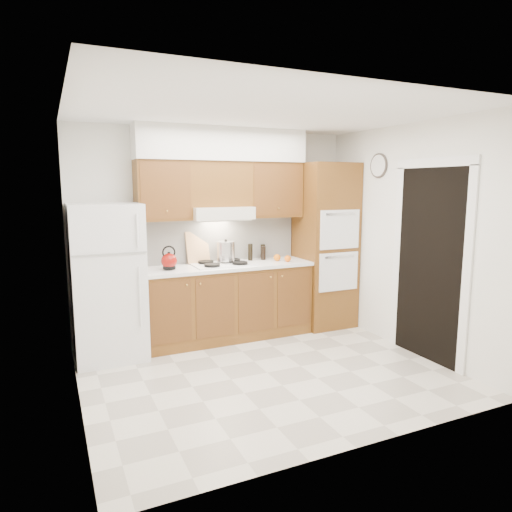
# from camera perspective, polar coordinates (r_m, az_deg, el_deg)

# --- Properties ---
(floor) EXTENTS (3.60, 3.60, 0.00)m
(floor) POSITION_cam_1_polar(r_m,az_deg,el_deg) (4.86, 1.41, -14.36)
(floor) COLOR beige
(floor) RESTS_ON ground
(ceiling) EXTENTS (3.60, 3.60, 0.00)m
(ceiling) POSITION_cam_1_polar(r_m,az_deg,el_deg) (4.51, 1.54, 17.60)
(ceiling) COLOR white
(ceiling) RESTS_ON wall_back
(wall_back) EXTENTS (3.60, 0.02, 2.60)m
(wall_back) POSITION_cam_1_polar(r_m,az_deg,el_deg) (5.88, -4.98, 2.84)
(wall_back) COLOR white
(wall_back) RESTS_ON floor
(wall_left) EXTENTS (0.02, 3.00, 2.60)m
(wall_left) POSITION_cam_1_polar(r_m,az_deg,el_deg) (4.06, -22.03, -0.52)
(wall_left) COLOR white
(wall_left) RESTS_ON floor
(wall_right) EXTENTS (0.02, 3.00, 2.60)m
(wall_right) POSITION_cam_1_polar(r_m,az_deg,el_deg) (5.53, 18.48, 2.03)
(wall_right) COLOR white
(wall_right) RESTS_ON floor
(fridge) EXTENTS (0.75, 0.72, 1.72)m
(fridge) POSITION_cam_1_polar(r_m,az_deg,el_deg) (5.28, -18.07, -3.09)
(fridge) COLOR white
(fridge) RESTS_ON floor
(base_cabinets) EXTENTS (2.11, 0.60, 0.90)m
(base_cabinets) POSITION_cam_1_polar(r_m,az_deg,el_deg) (5.76, -3.62, -5.87)
(base_cabinets) COLOR brown
(base_cabinets) RESTS_ON floor
(countertop) EXTENTS (2.13, 0.62, 0.04)m
(countertop) POSITION_cam_1_polar(r_m,az_deg,el_deg) (5.65, -3.63, -1.28)
(countertop) COLOR white
(countertop) RESTS_ON base_cabinets
(backsplash) EXTENTS (2.11, 0.03, 0.56)m
(backsplash) POSITION_cam_1_polar(r_m,az_deg,el_deg) (5.88, -4.69, 2.06)
(backsplash) COLOR white
(backsplash) RESTS_ON countertop
(oven_cabinet) EXTENTS (0.70, 0.65, 2.20)m
(oven_cabinet) POSITION_cam_1_polar(r_m,az_deg,el_deg) (6.25, 8.61, 1.29)
(oven_cabinet) COLOR brown
(oven_cabinet) RESTS_ON floor
(upper_cab_left) EXTENTS (0.63, 0.33, 0.70)m
(upper_cab_left) POSITION_cam_1_polar(r_m,az_deg,el_deg) (5.48, -11.58, 8.02)
(upper_cab_left) COLOR brown
(upper_cab_left) RESTS_ON wall_back
(upper_cab_right) EXTENTS (0.73, 0.33, 0.70)m
(upper_cab_right) POSITION_cam_1_polar(r_m,az_deg,el_deg) (5.97, 2.03, 8.25)
(upper_cab_right) COLOR brown
(upper_cab_right) RESTS_ON wall_back
(range_hood) EXTENTS (0.75, 0.45, 0.15)m
(range_hood) POSITION_cam_1_polar(r_m,az_deg,el_deg) (5.64, -4.48, 5.39)
(range_hood) COLOR silver
(range_hood) RESTS_ON wall_back
(upper_cab_over_hood) EXTENTS (0.75, 0.33, 0.55)m
(upper_cab_over_hood) POSITION_cam_1_polar(r_m,az_deg,el_deg) (5.68, -4.73, 8.95)
(upper_cab_over_hood) COLOR brown
(upper_cab_over_hood) RESTS_ON range_hood
(soffit) EXTENTS (2.13, 0.36, 0.40)m
(soffit) POSITION_cam_1_polar(r_m,az_deg,el_deg) (5.70, -4.26, 13.73)
(soffit) COLOR silver
(soffit) RESTS_ON wall_back
(cooktop) EXTENTS (0.74, 0.50, 0.01)m
(cooktop) POSITION_cam_1_polar(r_m,az_deg,el_deg) (5.65, -4.17, -1.03)
(cooktop) COLOR white
(cooktop) RESTS_ON countertop
(doorway) EXTENTS (0.02, 0.90, 2.10)m
(doorway) POSITION_cam_1_polar(r_m,az_deg,el_deg) (5.31, 20.82, -1.09)
(doorway) COLOR black
(doorway) RESTS_ON floor
(wall_clock) EXTENTS (0.02, 0.30, 0.30)m
(wall_clock) POSITION_cam_1_polar(r_m,az_deg,el_deg) (5.90, 15.09, 10.86)
(wall_clock) COLOR #3F3833
(wall_clock) RESTS_ON wall_right
(kettle) EXTENTS (0.24, 0.24, 0.18)m
(kettle) POSITION_cam_1_polar(r_m,az_deg,el_deg) (5.38, -10.81, -0.63)
(kettle) COLOR maroon
(kettle) RESTS_ON countertop
(cutting_board) EXTENTS (0.31, 0.15, 0.40)m
(cutting_board) POSITION_cam_1_polar(r_m,az_deg,el_deg) (5.77, -7.31, 1.08)
(cutting_board) COLOR tan
(cutting_board) RESTS_ON countertop
(stock_pot) EXTENTS (0.29, 0.29, 0.24)m
(stock_pot) POSITION_cam_1_polar(r_m,az_deg,el_deg) (5.73, -3.79, 0.57)
(stock_pot) COLOR silver
(stock_pot) RESTS_ON cooktop
(condiment_a) EXTENTS (0.07, 0.07, 0.22)m
(condiment_a) POSITION_cam_1_polar(r_m,az_deg,el_deg) (5.94, -0.72, 0.49)
(condiment_a) COLOR black
(condiment_a) RESTS_ON countertop
(condiment_b) EXTENTS (0.07, 0.07, 0.19)m
(condiment_b) POSITION_cam_1_polar(r_m,az_deg,el_deg) (6.11, 0.87, 0.58)
(condiment_b) COLOR black
(condiment_b) RESTS_ON countertop
(condiment_c) EXTENTS (0.07, 0.07, 0.18)m
(condiment_c) POSITION_cam_1_polar(r_m,az_deg,el_deg) (5.99, 0.91, 0.37)
(condiment_c) COLOR black
(condiment_c) RESTS_ON countertop
(orange_near) EXTENTS (0.11, 0.11, 0.08)m
(orange_near) POSITION_cam_1_polar(r_m,az_deg,el_deg) (5.84, 3.98, -0.33)
(orange_near) COLOR orange
(orange_near) RESTS_ON countertop
(orange_far) EXTENTS (0.11, 0.11, 0.09)m
(orange_far) POSITION_cam_1_polar(r_m,az_deg,el_deg) (5.91, 2.65, -0.20)
(orange_far) COLOR #D75E0B
(orange_far) RESTS_ON countertop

